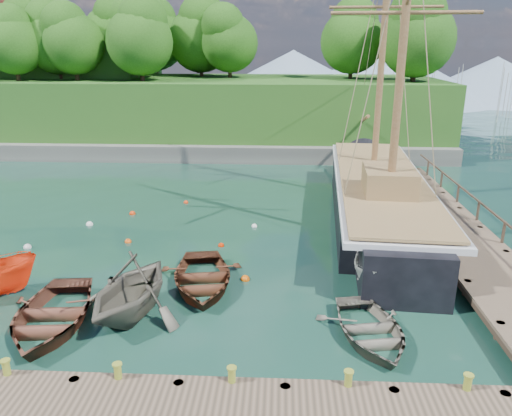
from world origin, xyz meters
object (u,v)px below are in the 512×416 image
Objects in this scene: rowboat_3 at (369,338)px; cabin_boat_white at (376,283)px; rowboat_1 at (132,315)px; rowboat_2 at (202,286)px; schooner at (379,202)px; rowboat_0 at (52,325)px.

cabin_boat_white is at bearing 66.84° from rowboat_3.
rowboat_2 is (2.09, 2.23, 0.00)m from rowboat_1.
rowboat_1 is at bearing -130.53° from schooner.
rowboat_1 is 1.10× the size of rowboat_3.
schooner is at bearing 68.27° from rowboat_3.
rowboat_0 is at bearing -147.67° from rowboat_1.
rowboat_1 reaches higher than rowboat_3.
rowboat_3 is at bearing -97.04° from schooner.
rowboat_3 is 0.92× the size of cabin_boat_white.
cabin_boat_white is (11.39, 3.70, 0.00)m from rowboat_0.
rowboat_1 is 1.01× the size of cabin_boat_white.
schooner is (1.40, 7.49, 1.03)m from cabin_boat_white.
rowboat_0 is at bearing -155.51° from rowboat_2.
rowboat_2 reaches higher than rowboat_3.
rowboat_1 is 8.08m from rowboat_3.
rowboat_0 is at bearing -134.51° from schooner.
rowboat_3 is at bearing -38.25° from rowboat_2.
cabin_boat_white is 0.17× the size of schooner.
rowboat_1 is at bearing -142.41° from rowboat_2.
rowboat_1 is at bearing -148.38° from cabin_boat_white.
rowboat_3 is at bearing 6.44° from rowboat_1.
schooner is at bearing 93.16° from cabin_boat_white.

